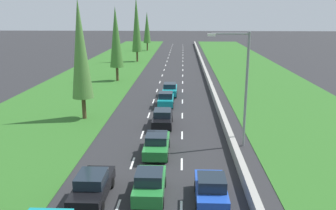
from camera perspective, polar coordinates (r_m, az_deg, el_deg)
name	(u,v)px	position (r m, az deg, el deg)	size (l,w,h in m)	color
ground_plane	(173,73)	(62.66, 0.81, 5.30)	(300.00, 300.00, 0.00)	#28282B
grass_verge_left	(103,72)	(64.27, -10.58, 5.31)	(14.00, 140.00, 0.04)	#2D6623
grass_verge_right	(254,73)	(63.89, 13.84, 5.08)	(14.00, 140.00, 0.04)	#2D6623
median_barrier	(205,70)	(62.69, 6.05, 5.62)	(0.44, 120.00, 0.85)	#9E9B93
lane_markings	(173,73)	(62.66, 0.81, 5.31)	(3.64, 116.00, 0.01)	white
green_hatchback_centre_lane	(150,184)	(20.56, -2.99, -12.73)	(1.74, 3.90, 1.72)	#237A33
green_sedan_centre_lane	(157,144)	(26.36, -1.84, -6.38)	(1.82, 4.50, 1.64)	#237A33
black_sedan_centre_lane	(163,118)	(32.71, -0.89, -2.13)	(1.82, 4.50, 1.64)	black
blue_hatchback_right_lane	(211,189)	(20.10, 7.01, -13.52)	(1.74, 3.90, 1.72)	#1E47B7
black_sedan_left_lane	(92,186)	(20.79, -12.23, -12.82)	(1.82, 4.50, 1.64)	black
teal_hatchback_centre_lane	(166,99)	(39.57, -0.35, 0.91)	(1.74, 3.90, 1.72)	teal
teal_sedan_centre_lane	(170,89)	(44.99, 0.31, 2.58)	(1.82, 4.50, 1.64)	teal
poplar_tree_second	(80,50)	(34.92, -14.12, 8.76)	(2.09, 2.09, 11.75)	#4C3823
poplar_tree_third	(116,37)	(54.69, -8.50, 10.88)	(2.08, 2.08, 11.39)	#4C3823
poplar_tree_fourth	(137,25)	(76.68, -5.16, 12.94)	(2.14, 2.14, 13.74)	#4C3823
poplar_tree_fifth	(147,28)	(99.73, -3.44, 12.51)	(2.07, 2.07, 10.69)	#4C3823
street_light_mast	(242,82)	(27.38, 12.00, 3.74)	(3.20, 0.28, 9.00)	gray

